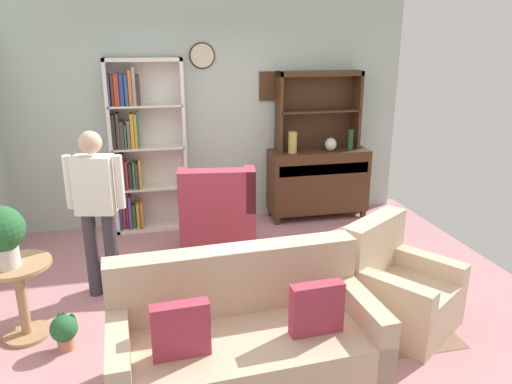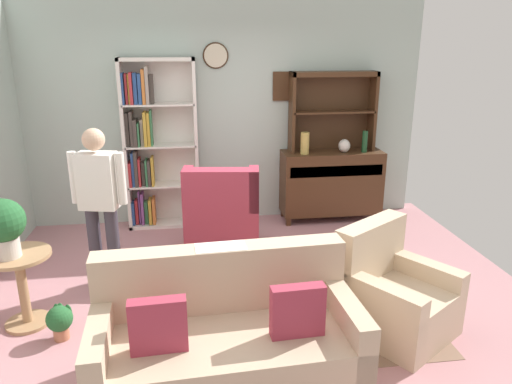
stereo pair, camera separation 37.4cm
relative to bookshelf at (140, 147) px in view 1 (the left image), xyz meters
name	(u,v)px [view 1 (the left image)]	position (x,y,z in m)	size (l,w,h in m)	color
ground_plane	(250,296)	(0.94, -1.94, -1.07)	(5.40, 4.60, 0.02)	#B27A7F
wall_back	(214,113)	(0.94, 0.19, 0.35)	(5.00, 0.09, 2.80)	#ADC1B7
area_rug	(279,308)	(1.14, -2.24, -1.05)	(2.60, 1.78, 0.01)	#846651
bookshelf	(140,147)	(0.00, 0.00, 0.00)	(0.90, 0.30, 2.10)	silver
sideboard	(318,180)	(2.27, -0.08, -0.55)	(1.30, 0.45, 0.92)	#422816
sideboard_hutch	(318,100)	(2.27, 0.03, 0.50)	(1.10, 0.26, 1.00)	#422816
vase_tall	(293,142)	(1.88, -0.16, 0.00)	(0.11, 0.11, 0.27)	tan
vase_round	(331,144)	(2.40, -0.15, -0.05)	(0.15, 0.15, 0.17)	beige
bottle_wine	(350,140)	(2.66, -0.17, 0.00)	(0.07, 0.07, 0.28)	#194223
couch_floral	(245,342)	(0.64, -3.09, -0.75)	(1.84, 0.94, 0.90)	#C6AD8E
armchair_floral	(398,291)	(2.04, -2.66, -0.77)	(1.06, 1.07, 0.88)	#C6AD8E
wingback_chair	(218,225)	(0.77, -1.05, -0.67)	(0.88, 0.90, 1.05)	#A33347
plant_stand	(21,292)	(-0.97, -2.17, -0.66)	(0.52, 0.52, 0.65)	#A87F56
potted_plant_large	(0,232)	(-1.03, -2.22, -0.13)	(0.35, 0.35, 0.48)	beige
potted_plant_small	(64,330)	(-0.64, -2.42, -0.89)	(0.21, 0.21, 0.29)	#AD6B4C
person_reading	(97,203)	(-0.40, -1.61, -0.15)	(0.52, 0.27, 1.56)	#38333D
coffee_table	(223,284)	(0.62, -2.32, -0.70)	(0.80, 0.50, 0.42)	#422816
book_stack	(240,276)	(0.75, -2.41, -0.60)	(0.22, 0.15, 0.07)	#B22D33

